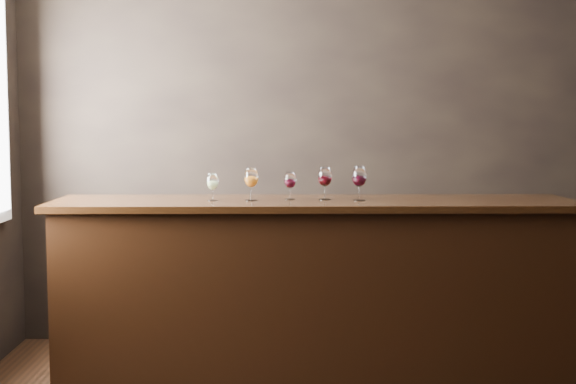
{
  "coord_description": "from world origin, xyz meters",
  "views": [
    {
      "loc": [
        -0.62,
        -3.6,
        1.62
      ],
      "look_at": [
        -0.56,
        1.32,
        1.18
      ],
      "focal_mm": 50.0,
      "sensor_mm": 36.0,
      "label": 1
    }
  ],
  "objects_px": {
    "bar_counter": "(313,293)",
    "glass_red_a": "(290,181)",
    "glass_white": "(213,182)",
    "glass_amber": "(251,178)",
    "back_bar_shelf": "(346,275)",
    "glass_red_c": "(359,177)",
    "glass_red_b": "(325,177)"
  },
  "relations": [
    {
      "from": "back_bar_shelf",
      "to": "glass_red_a",
      "type": "xyz_separation_m",
      "value": [
        -0.41,
        -0.67,
        0.73
      ]
    },
    {
      "from": "glass_white",
      "to": "glass_amber",
      "type": "height_order",
      "value": "glass_amber"
    },
    {
      "from": "glass_white",
      "to": "back_bar_shelf",
      "type": "bearing_deg",
      "value": 40.25
    },
    {
      "from": "glass_red_a",
      "to": "glass_red_c",
      "type": "xyz_separation_m",
      "value": [
        0.42,
        -0.07,
        0.03
      ]
    },
    {
      "from": "back_bar_shelf",
      "to": "glass_red_a",
      "type": "relative_size",
      "value": 16.52
    },
    {
      "from": "glass_amber",
      "to": "glass_red_b",
      "type": "height_order",
      "value": "glass_red_b"
    },
    {
      "from": "back_bar_shelf",
      "to": "glass_red_a",
      "type": "bearing_deg",
      "value": -121.35
    },
    {
      "from": "bar_counter",
      "to": "glass_white",
      "type": "relative_size",
      "value": 18.49
    },
    {
      "from": "back_bar_shelf",
      "to": "glass_red_c",
      "type": "bearing_deg",
      "value": -89.08
    },
    {
      "from": "glass_white",
      "to": "glass_amber",
      "type": "distance_m",
      "value": 0.24
    },
    {
      "from": "glass_white",
      "to": "glass_red_c",
      "type": "xyz_separation_m",
      "value": [
        0.9,
        0.01,
        0.03
      ]
    },
    {
      "from": "bar_counter",
      "to": "glass_red_a",
      "type": "relative_size",
      "value": 17.87
    },
    {
      "from": "glass_white",
      "to": "bar_counter",
      "type": "bearing_deg",
      "value": 3.45
    },
    {
      "from": "back_bar_shelf",
      "to": "glass_red_b",
      "type": "relative_size",
      "value": 13.97
    },
    {
      "from": "back_bar_shelf",
      "to": "glass_amber",
      "type": "distance_m",
      "value": 1.23
    },
    {
      "from": "bar_counter",
      "to": "glass_red_c",
      "type": "distance_m",
      "value": 0.78
    },
    {
      "from": "glass_red_b",
      "to": "bar_counter",
      "type": "bearing_deg",
      "value": -163.13
    },
    {
      "from": "glass_red_a",
      "to": "glass_red_b",
      "type": "bearing_deg",
      "value": -4.43
    },
    {
      "from": "glass_red_a",
      "to": "glass_red_b",
      "type": "relative_size",
      "value": 0.85
    },
    {
      "from": "back_bar_shelf",
      "to": "glass_red_b",
      "type": "bearing_deg",
      "value": -105.84
    },
    {
      "from": "glass_red_a",
      "to": "glass_red_b",
      "type": "height_order",
      "value": "glass_red_b"
    },
    {
      "from": "glass_red_c",
      "to": "back_bar_shelf",
      "type": "bearing_deg",
      "value": 90.92
    },
    {
      "from": "back_bar_shelf",
      "to": "glass_white",
      "type": "bearing_deg",
      "value": -139.75
    },
    {
      "from": "bar_counter",
      "to": "glass_red_b",
      "type": "xyz_separation_m",
      "value": [
        0.07,
        0.02,
        0.72
      ]
    },
    {
      "from": "bar_counter",
      "to": "glass_red_c",
      "type": "relative_size",
      "value": 14.65
    },
    {
      "from": "back_bar_shelf",
      "to": "glass_red_c",
      "type": "relative_size",
      "value": 13.55
    },
    {
      "from": "bar_counter",
      "to": "glass_amber",
      "type": "xyz_separation_m",
      "value": [
        -0.38,
        -0.02,
        0.72
      ]
    },
    {
      "from": "glass_white",
      "to": "glass_red_b",
      "type": "xyz_separation_m",
      "value": [
        0.69,
        0.06,
        0.03
      ]
    },
    {
      "from": "bar_counter",
      "to": "glass_white",
      "type": "bearing_deg",
      "value": -176.54
    },
    {
      "from": "glass_red_a",
      "to": "glass_red_b",
      "type": "xyz_separation_m",
      "value": [
        0.21,
        -0.02,
        0.02
      ]
    },
    {
      "from": "back_bar_shelf",
      "to": "glass_red_c",
      "type": "xyz_separation_m",
      "value": [
        0.01,
        -0.74,
        0.76
      ]
    },
    {
      "from": "bar_counter",
      "to": "glass_red_a",
      "type": "height_order",
      "value": "glass_red_a"
    }
  ]
}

